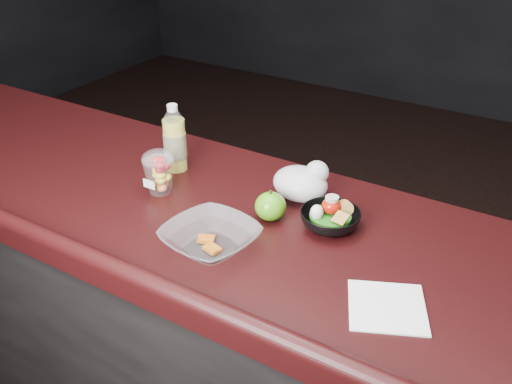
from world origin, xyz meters
TOP-DOWN VIEW (x-y plane):
  - counter at (0.00, 0.30)m, footprint 4.06×0.71m
  - lemonade_bottle at (-0.39, 0.43)m, footprint 0.07×0.07m
  - fruit_cup at (-0.34, 0.30)m, footprint 0.09×0.09m
  - green_apple at (-0.00, 0.33)m, footprint 0.08×0.08m
  - plastic_bag at (0.02, 0.47)m, footprint 0.16×0.13m
  - snack_bowl at (0.15, 0.38)m, footprint 0.19×0.19m
  - takeout_bowl at (-0.06, 0.15)m, footprint 0.25×0.25m
  - paper_napkin at (0.39, 0.16)m, footprint 0.21×0.21m

SIDE VIEW (x-z plane):
  - counter at x=0.00m, z-range 0.00..1.02m
  - paper_napkin at x=0.39m, z-range 1.02..1.02m
  - takeout_bowl at x=-0.06m, z-range 1.02..1.07m
  - snack_bowl at x=0.15m, z-range 1.01..1.09m
  - green_apple at x=0.00m, z-range 1.02..1.10m
  - plastic_bag at x=0.02m, z-range 1.01..1.13m
  - fruit_cup at x=-0.34m, z-range 1.02..1.15m
  - lemonade_bottle at x=-0.39m, z-range 1.00..1.21m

